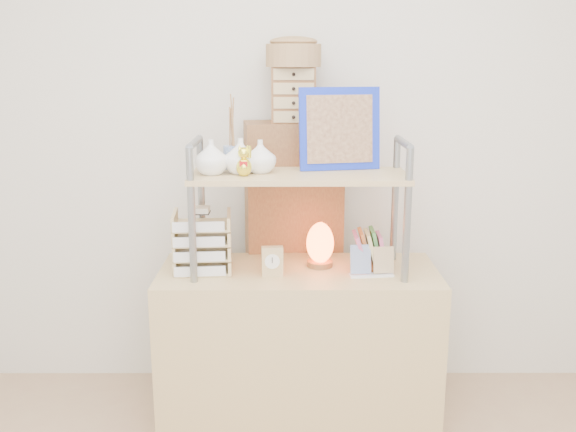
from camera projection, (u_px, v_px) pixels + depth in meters
name	position (u px, v px, depth m)	size (l,w,h in m)	color
room_shell	(305.00, 37.00, 1.76)	(3.42, 3.41, 2.61)	silver
desk	(298.00, 350.00, 2.85)	(1.20, 0.50, 0.75)	tan
cabinet	(293.00, 260.00, 3.14)	(0.45, 0.24, 1.35)	brown
hutch	(285.00, 171.00, 2.67)	(0.90, 0.34, 0.77)	gray
letter_tray	(202.00, 245.00, 2.73)	(0.25, 0.24, 0.28)	#CEB77C
salt_lamp	(320.00, 244.00, 2.79)	(0.13, 0.12, 0.20)	brown
desk_clock	(272.00, 261.00, 2.68)	(0.09, 0.05, 0.13)	tan
postcard_stand	(371.00, 267.00, 2.68)	(0.19, 0.07, 0.13)	white
drawer_chest	(293.00, 95.00, 2.93)	(0.20, 0.16, 0.25)	brown
woven_basket	(294.00, 55.00, 2.89)	(0.25, 0.25, 0.10)	olive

